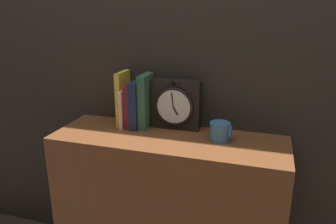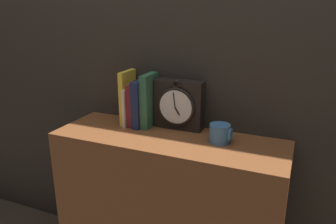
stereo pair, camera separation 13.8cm
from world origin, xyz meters
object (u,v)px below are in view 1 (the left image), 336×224
clock (176,104)px  book_slot3_navy (138,104)px  book_slot1_cream (127,107)px  book_slot4_green (146,101)px  book_slot0_yellow (123,99)px  mug (221,131)px  book_slot2_maroon (131,105)px

clock → book_slot3_navy: bearing=-169.3°
book_slot1_cream → book_slot4_green: bearing=4.5°
book_slot0_yellow → mug: book_slot0_yellow is taller
book_slot0_yellow → mug: bearing=-7.7°
book_slot3_navy → mug: book_slot3_navy is taller
clock → book_slot1_cream: 0.23m
book_slot2_maroon → book_slot4_green: (0.07, 0.00, 0.02)m
clock → book_slot2_maroon: clock is taller
book_slot4_green → clock: bearing=11.0°
book_slot4_green → book_slot3_navy: bearing=-170.3°
book_slot0_yellow → book_slot1_cream: bearing=-22.9°
book_slot2_maroon → book_slot3_navy: bearing=-8.2°
book_slot4_green → mug: (0.36, -0.06, -0.09)m
book_slot3_navy → clock: bearing=10.7°
book_slot3_navy → book_slot4_green: bearing=9.7°
book_slot0_yellow → book_slot3_navy: (0.08, -0.01, -0.02)m
book_slot4_green → mug: bearing=-10.1°
clock → mug: bearing=-21.9°
book_slot3_navy → mug: (0.39, -0.06, -0.07)m
book_slot0_yellow → mug: size_ratio=2.75×
book_slot0_yellow → mug: 0.48m
book_slot1_cream → mug: book_slot1_cream is taller
book_slot3_navy → book_slot4_green: book_slot4_green is taller
book_slot3_navy → mug: bearing=-8.2°
clock → book_slot3_navy: size_ratio=1.07×
book_slot2_maroon → book_slot3_navy: size_ratio=0.92×
book_slot1_cream → book_slot2_maroon: bearing=15.9°
book_slot0_yellow → book_slot1_cream: book_slot0_yellow is taller
mug → book_slot2_maroon: bearing=171.8°
book_slot1_cream → book_slot0_yellow: bearing=157.1°
clock → book_slot0_yellow: (-0.25, -0.03, 0.01)m
book_slot0_yellow → book_slot3_navy: book_slot0_yellow is taller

